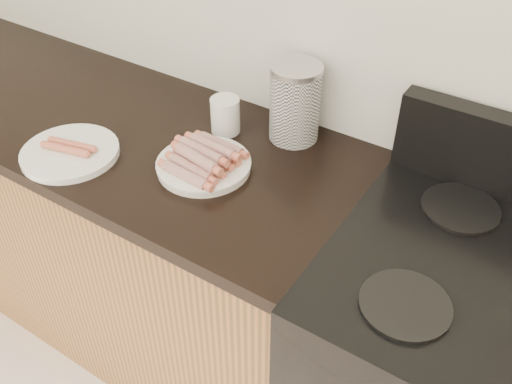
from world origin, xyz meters
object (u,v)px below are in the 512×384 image
Objects in this scene: side_plate at (70,153)px; canister at (295,103)px; main_plate at (204,166)px; mug at (225,115)px.

canister is at bearing 41.79° from side_plate.
main_plate is 2.37× the size of mug.
canister reaches higher than main_plate.
mug is at bearing 107.71° from main_plate.
canister is at bearing 65.22° from main_plate.
main_plate is 0.19m from mug.
side_plate is at bearing -156.08° from main_plate.
canister is 2.13× the size of mug.
canister is (0.12, 0.25, 0.10)m from main_plate.
side_plate is 2.54× the size of mug.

